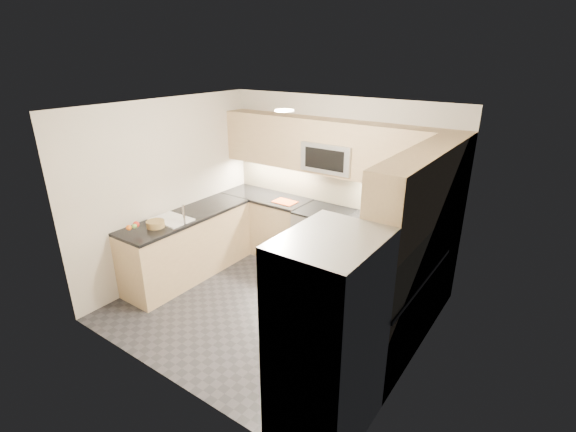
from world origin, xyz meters
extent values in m
cube|color=#25252A|center=(0.00, 0.00, 0.00)|extent=(3.60, 3.20, 0.00)
cube|color=beige|center=(0.00, 0.00, 2.50)|extent=(3.60, 3.20, 0.02)
cube|color=beige|center=(0.00, 1.60, 1.25)|extent=(3.60, 0.02, 2.50)
cube|color=beige|center=(0.00, -1.60, 1.25)|extent=(3.60, 0.02, 2.50)
cube|color=beige|center=(-1.80, 0.00, 1.25)|extent=(0.02, 3.20, 2.50)
cube|color=beige|center=(1.80, 0.00, 1.25)|extent=(0.02, 3.20, 2.50)
cube|color=tan|center=(-1.09, 1.30, 0.45)|extent=(1.42, 0.60, 0.90)
cube|color=tan|center=(1.09, 1.30, 0.45)|extent=(1.42, 0.60, 0.90)
cube|color=tan|center=(1.50, 0.15, 0.45)|extent=(0.60, 1.70, 0.90)
cube|color=tan|center=(-1.50, 0.00, 0.45)|extent=(0.60, 2.00, 0.90)
cube|color=black|center=(-1.09, 1.30, 0.92)|extent=(1.42, 0.63, 0.04)
cube|color=black|center=(1.09, 1.30, 0.92)|extent=(1.42, 0.63, 0.04)
cube|color=black|center=(1.50, 0.15, 0.92)|extent=(0.63, 1.70, 0.04)
cube|color=black|center=(-1.50, 0.00, 0.92)|extent=(0.63, 2.00, 0.04)
cube|color=tan|center=(0.00, 1.43, 1.83)|extent=(3.60, 0.35, 0.75)
cube|color=tan|center=(1.62, 0.28, 1.83)|extent=(0.35, 1.95, 0.75)
cube|color=#C5B68E|center=(0.00, 1.60, 1.20)|extent=(3.60, 0.01, 0.51)
cube|color=#C5B68E|center=(1.80, 0.45, 1.20)|extent=(0.01, 2.30, 0.51)
cube|color=#95979D|center=(0.00, 1.28, 0.46)|extent=(0.76, 0.65, 0.91)
cube|color=black|center=(0.00, 1.28, 0.92)|extent=(0.76, 0.65, 0.03)
cube|color=black|center=(0.00, 0.95, 0.45)|extent=(0.62, 0.02, 0.45)
cylinder|color=#B2B5BA|center=(0.00, 0.93, 0.72)|extent=(0.60, 0.02, 0.02)
cube|color=#9B9EA3|center=(0.00, 1.40, 1.70)|extent=(0.76, 0.40, 0.40)
cube|color=black|center=(0.00, 1.20, 1.70)|extent=(0.60, 0.01, 0.28)
cube|color=#AAAEB2|center=(1.45, -1.15, 0.90)|extent=(0.70, 0.90, 1.80)
cylinder|color=#B2B5BA|center=(1.08, -1.33, 0.95)|extent=(0.02, 0.02, 1.20)
cylinder|color=#B2B5BA|center=(1.08, -0.97, 0.95)|extent=(0.02, 0.02, 1.20)
cube|color=white|center=(-1.50, -0.25, 0.88)|extent=(0.52, 0.38, 0.16)
cylinder|color=silver|center=(-1.24, -0.25, 1.08)|extent=(0.03, 0.03, 0.28)
cylinder|color=#60C253|center=(1.31, 1.35, 1.01)|extent=(0.26, 0.26, 0.14)
cube|color=#DA4814|center=(-0.67, 1.22, 0.95)|extent=(0.35, 0.25, 0.01)
cylinder|color=#9C7D48|center=(-1.48, -0.52, 0.98)|extent=(0.23, 0.23, 0.08)
sphere|color=red|center=(-1.52, -0.78, 1.05)|extent=(0.08, 0.08, 0.08)
sphere|color=#6EB04B|center=(-1.49, -0.82, 1.05)|extent=(0.06, 0.06, 0.06)
cube|color=white|center=(-0.12, 0.91, 0.55)|extent=(0.20, 0.04, 0.37)
cube|color=#324C89|center=(0.12, 0.91, 0.55)|extent=(0.21, 0.06, 0.39)
sphere|color=orange|center=(-1.51, -0.89, 1.05)|extent=(0.07, 0.07, 0.07)
camera|label=1|loc=(2.78, -3.60, 3.06)|focal=26.00mm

